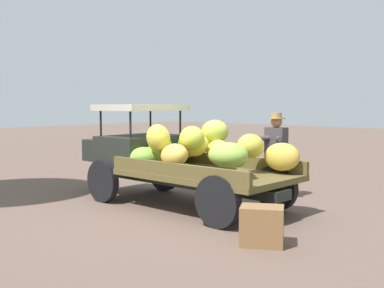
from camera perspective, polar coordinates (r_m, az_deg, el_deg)
The scene contains 4 objects.
ground_plane at distance 8.38m, azimuth -0.50°, elevation -7.89°, with size 60.00×60.00×0.00m, color brown.
truck at distance 8.73m, azimuth -2.17°, elevation -1.31°, with size 4.50×1.92×1.84m.
farmer at distance 9.37m, azimuth 10.07°, elevation -0.70°, with size 0.53×0.46×1.68m.
wooden_crate at distance 6.35m, azimuth 8.41°, elevation -9.70°, with size 0.56×0.41×0.51m, color brown.
Camera 1 is at (-5.57, 5.98, 1.85)m, focal length 44.29 mm.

